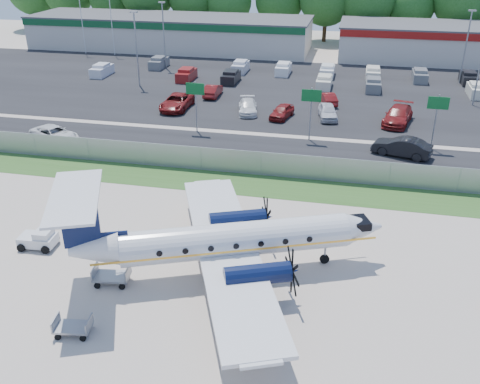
% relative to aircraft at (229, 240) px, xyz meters
% --- Properties ---
extents(ground, '(170.00, 170.00, 0.00)m').
position_rel_aircraft_xyz_m(ground, '(-0.64, -0.08, -2.20)').
color(ground, '#BBAC9E').
rests_on(ground, ground).
extents(grass_verge, '(170.00, 4.00, 0.02)m').
position_rel_aircraft_xyz_m(grass_verge, '(-0.64, 11.92, -2.19)').
color(grass_verge, '#2D561E').
rests_on(grass_verge, ground).
extents(access_road, '(170.00, 8.00, 0.02)m').
position_rel_aircraft_xyz_m(access_road, '(-0.64, 18.92, -2.18)').
color(access_road, black).
rests_on(access_road, ground).
extents(parking_lot, '(170.00, 32.00, 0.02)m').
position_rel_aircraft_xyz_m(parking_lot, '(-0.64, 39.92, -2.18)').
color(parking_lot, black).
rests_on(parking_lot, ground).
extents(perimeter_fence, '(120.00, 0.06, 1.99)m').
position_rel_aircraft_xyz_m(perimeter_fence, '(-0.64, 13.92, -1.19)').
color(perimeter_fence, gray).
rests_on(perimeter_fence, ground).
extents(building_west, '(46.40, 12.40, 5.24)m').
position_rel_aircraft_xyz_m(building_west, '(-24.64, 61.90, 0.43)').
color(building_west, beige).
rests_on(building_west, ground).
extents(sign_left, '(1.80, 0.26, 5.00)m').
position_rel_aircraft_xyz_m(sign_left, '(-8.64, 22.83, 1.42)').
color(sign_left, gray).
rests_on(sign_left, ground).
extents(sign_mid, '(1.80, 0.26, 5.00)m').
position_rel_aircraft_xyz_m(sign_mid, '(2.36, 22.83, 1.42)').
color(sign_mid, gray).
rests_on(sign_mid, ground).
extents(sign_right, '(1.80, 0.26, 5.00)m').
position_rel_aircraft_xyz_m(sign_right, '(13.36, 22.83, 1.42)').
color(sign_right, gray).
rests_on(sign_right, ground).
extents(flagpole_west, '(1.06, 0.12, 10.00)m').
position_rel_aircraft_xyz_m(flagpole_west, '(-36.56, 54.92, 3.45)').
color(flagpole_west, silver).
rests_on(flagpole_west, ground).
extents(flagpole_east, '(1.06, 0.12, 10.00)m').
position_rel_aircraft_xyz_m(flagpole_east, '(-31.56, 54.92, 3.45)').
color(flagpole_east, silver).
rests_on(flagpole_east, ground).
extents(light_pole_nw, '(0.90, 0.35, 9.09)m').
position_rel_aircraft_xyz_m(light_pole_nw, '(-20.64, 37.92, 3.04)').
color(light_pole_nw, gray).
rests_on(light_pole_nw, ground).
extents(light_pole_sw, '(0.90, 0.35, 9.09)m').
position_rel_aircraft_xyz_m(light_pole_sw, '(-20.64, 47.92, 3.04)').
color(light_pole_sw, gray).
rests_on(light_pole_sw, ground).
extents(light_pole_se, '(0.90, 0.35, 9.09)m').
position_rel_aircraft_xyz_m(light_pole_se, '(19.36, 47.92, 3.04)').
color(light_pole_se, gray).
rests_on(light_pole_se, ground).
extents(tree_line, '(112.00, 6.00, 14.00)m').
position_rel_aircraft_xyz_m(tree_line, '(-0.64, 73.92, -2.20)').
color(tree_line, '#1C5218').
rests_on(tree_line, ground).
extents(aircraft, '(18.38, 17.86, 5.69)m').
position_rel_aircraft_xyz_m(aircraft, '(0.00, 0.00, 0.00)').
color(aircraft, silver).
rests_on(aircraft, ground).
extents(pushback_tug, '(2.27, 1.70, 1.18)m').
position_rel_aircraft_xyz_m(pushback_tug, '(-12.16, 0.28, -1.63)').
color(pushback_tug, silver).
rests_on(pushback_tug, ground).
extents(baggage_cart_near, '(2.13, 1.46, 1.04)m').
position_rel_aircraft_xyz_m(baggage_cart_near, '(-6.15, -2.34, -1.71)').
color(baggage_cart_near, gray).
rests_on(baggage_cart_near, ground).
extents(baggage_cart_far, '(1.90, 1.30, 0.93)m').
position_rel_aircraft_xyz_m(baggage_cart_far, '(-6.24, -6.63, -1.76)').
color(baggage_cart_far, gray).
rests_on(baggage_cart_far, ground).
extents(cone_starboard_wing, '(0.34, 0.34, 0.49)m').
position_rel_aircraft_xyz_m(cone_starboard_wing, '(-3.85, 10.96, -1.97)').
color(cone_starboard_wing, '#E74007').
rests_on(cone_starboard_wing, ground).
extents(road_car_west, '(5.69, 4.24, 1.44)m').
position_rel_aircraft_xyz_m(road_car_west, '(-20.79, 17.40, -2.20)').
color(road_car_west, silver).
rests_on(road_car_west, ground).
extents(road_car_mid, '(5.33, 3.16, 1.66)m').
position_rel_aircraft_xyz_m(road_car_mid, '(10.62, 20.59, -2.20)').
color(road_car_mid, black).
rests_on(road_car_mid, ground).
extents(parked_car_a, '(2.68, 5.81, 1.61)m').
position_rel_aircraft_xyz_m(parked_car_a, '(-12.87, 29.52, -2.20)').
color(parked_car_a, maroon).
rests_on(parked_car_a, ground).
extents(parked_car_b, '(2.89, 5.03, 1.37)m').
position_rel_aircraft_xyz_m(parked_car_b, '(-4.95, 29.80, -2.20)').
color(parked_car_b, silver).
rests_on(parked_car_b, ground).
extents(parked_car_c, '(2.52, 4.39, 1.40)m').
position_rel_aircraft_xyz_m(parked_car_c, '(-1.09, 28.85, -2.20)').
color(parked_car_c, maroon).
rests_on(parked_car_c, ground).
extents(parked_car_d, '(2.52, 4.69, 1.52)m').
position_rel_aircraft_xyz_m(parked_car_d, '(3.62, 29.67, -2.20)').
color(parked_car_d, silver).
rests_on(parked_car_d, ground).
extents(parked_car_e, '(3.65, 6.29, 1.71)m').
position_rel_aircraft_xyz_m(parked_car_e, '(10.70, 29.52, -2.20)').
color(parked_car_e, maroon).
rests_on(parked_car_e, ground).
extents(parked_car_f, '(1.57, 4.33, 1.42)m').
position_rel_aircraft_xyz_m(parked_car_f, '(-10.27, 35.24, -2.20)').
color(parked_car_f, maroon).
rests_on(parked_car_f, ground).
extents(parked_car_g, '(2.75, 4.36, 1.36)m').
position_rel_aircraft_xyz_m(parked_car_g, '(3.21, 34.92, -2.20)').
color(parked_car_g, maroon).
rests_on(parked_car_g, ground).
extents(far_parking_rows, '(56.00, 10.00, 1.60)m').
position_rel_aircraft_xyz_m(far_parking_rows, '(-0.64, 44.92, -2.20)').
color(far_parking_rows, gray).
rests_on(far_parking_rows, ground).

